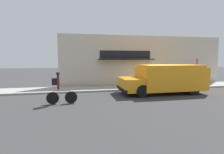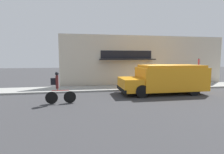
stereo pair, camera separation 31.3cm
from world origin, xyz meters
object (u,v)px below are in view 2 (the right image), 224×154
school_bus (165,79)px  stop_sign_post (198,68)px  trash_bin (191,80)px  cyclist (58,89)px

school_bus → stop_sign_post: size_ratio=2.50×
trash_bin → cyclist: bearing=-157.4°
school_bus → stop_sign_post: bearing=24.8°
school_bus → stop_sign_post: 4.20m
school_bus → stop_sign_post: stop_sign_post is taller
cyclist → school_bus: bearing=13.2°
school_bus → cyclist: size_ratio=3.36×
stop_sign_post → school_bus: bearing=-155.2°
school_bus → stop_sign_post: (3.77, 1.75, 0.63)m
trash_bin → stop_sign_post: bearing=-101.2°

